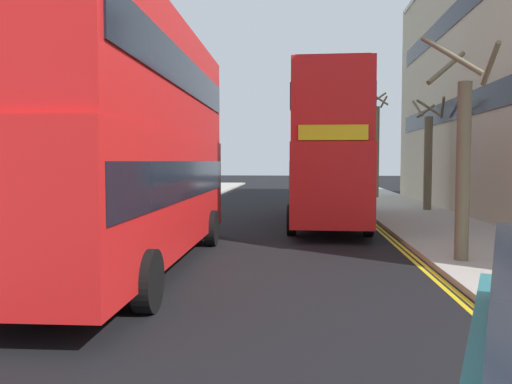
{
  "coord_description": "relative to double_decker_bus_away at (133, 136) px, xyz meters",
  "views": [
    {
      "loc": [
        1.44,
        -0.1,
        2.46
      ],
      "look_at": [
        0.5,
        11.0,
        1.8
      ],
      "focal_mm": 36.4,
      "sensor_mm": 36.0,
      "label": 1
    }
  ],
  "objects": [
    {
      "name": "sidewalk_right",
      "position": [
        8.82,
        4.64,
        -2.96
      ],
      "size": [
        4.0,
        80.0,
        0.14
      ],
      "primitive_type": "cube",
      "color": "#ADA89E",
      "rests_on": "ground"
    },
    {
      "name": "sidewalk_left",
      "position": [
        -4.18,
        4.64,
        -2.96
      ],
      "size": [
        4.0,
        80.0,
        0.14
      ],
      "primitive_type": "cube",
      "color": "#ADA89E",
      "rests_on": "ground"
    },
    {
      "name": "kerb_line_outer",
      "position": [
        6.72,
        2.64,
        -3.03
      ],
      "size": [
        0.1,
        56.0,
        0.01
      ],
      "primitive_type": "cube",
      "color": "yellow",
      "rests_on": "ground"
    },
    {
      "name": "kerb_line_inner",
      "position": [
        6.56,
        2.64,
        -3.03
      ],
      "size": [
        0.1,
        56.0,
        0.01
      ],
      "primitive_type": "cube",
      "color": "yellow",
      "rests_on": "ground"
    },
    {
      "name": "double_decker_bus_away",
      "position": [
        0.0,
        0.0,
        0.0
      ],
      "size": [
        2.92,
        10.84,
        5.64
      ],
      "color": "red",
      "rests_on": "ground"
    },
    {
      "name": "double_decker_bus_oncoming",
      "position": [
        4.81,
        9.06,
        0.0
      ],
      "size": [
        2.95,
        10.85,
        5.64
      ],
      "color": "red",
      "rests_on": "ground"
    },
    {
      "name": "street_tree_near",
      "position": [
        9.85,
        13.95,
        -0.4
      ],
      "size": [
        1.48,
        1.27,
        5.34
      ],
      "color": "#6B6047",
      "rests_on": "sidewalk_right"
    },
    {
      "name": "street_tree_mid",
      "position": [
        7.54,
        0.99,
        -0.48
      ],
      "size": [
        1.7,
        1.92,
        5.2
      ],
      "color": "#6B6047",
      "rests_on": "sidewalk_right"
    },
    {
      "name": "street_tree_far",
      "position": [
        8.7,
        22.72,
        0.49
      ],
      "size": [
        1.56,
        1.7,
        6.89
      ],
      "color": "#6B6047",
      "rests_on": "sidewalk_right"
    }
  ]
}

